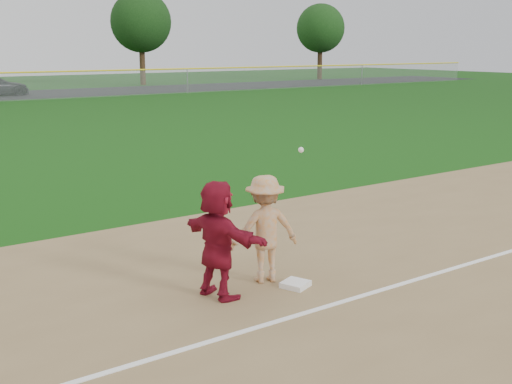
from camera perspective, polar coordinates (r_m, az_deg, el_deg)
ground at (r=10.50m, az=4.75°, el=-8.43°), size 160.00×160.00×0.00m
foul_line at (r=9.94m, az=7.74°, el=-9.62°), size 60.00×0.10×0.01m
first_base at (r=10.43m, az=3.53°, el=-8.18°), size 0.51×0.51×0.09m
base_runner at (r=9.78m, az=-3.42°, el=-4.21°), size 0.85×1.77×1.84m
first_base_play at (r=10.42m, az=0.79°, el=-3.29°), size 1.28×0.97×2.25m
tree_3 at (r=66.65m, az=-10.20°, el=14.65°), size 6.00×6.00×9.19m
tree_4 at (r=77.33m, az=5.75°, el=14.27°), size 5.60×5.60×8.67m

